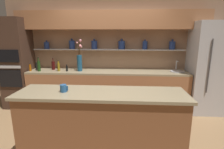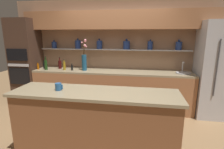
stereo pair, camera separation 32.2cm
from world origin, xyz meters
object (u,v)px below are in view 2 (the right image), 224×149
(bottle_oil_3, at_px, (64,66))
(bottle_sauce_6, at_px, (38,66))
(bottle_wine_1, at_px, (60,64))
(bottle_sauce_2, at_px, (44,65))
(bottle_sauce_5, at_px, (65,65))
(bottle_wine_4, at_px, (46,65))
(coffee_mug, at_px, (58,87))
(refrigerator, at_px, (216,70))
(sink_fixture, at_px, (183,72))
(flower_vase, at_px, (84,60))
(bottle_sauce_0, at_px, (72,68))
(oven_tower, at_px, (27,62))

(bottle_oil_3, bearing_deg, bottle_sauce_6, -177.67)
(bottle_wine_1, relative_size, bottle_sauce_2, 1.57)
(bottle_wine_1, height_order, bottle_sauce_5, bottle_wine_1)
(bottle_wine_4, distance_m, bottle_sauce_5, 0.46)
(coffee_mug, bearing_deg, bottle_wine_4, 124.27)
(refrigerator, height_order, bottle_sauce_5, refrigerator)
(bottle_sauce_2, height_order, bottle_wine_4, bottle_wine_4)
(sink_fixture, distance_m, bottle_oil_3, 2.78)
(flower_vase, xyz_separation_m, bottle_oil_3, (-0.50, -0.05, -0.14))
(sink_fixture, distance_m, coffee_mug, 2.78)
(bottle_oil_3, distance_m, bottle_wine_4, 0.46)
(bottle_wine_1, bearing_deg, refrigerator, -1.82)
(flower_vase, distance_m, bottle_sauce_0, 0.35)
(oven_tower, relative_size, coffee_mug, 19.90)
(bottle_sauce_0, distance_m, coffee_mug, 1.85)
(sink_fixture, relative_size, bottle_sauce_5, 1.92)
(refrigerator, distance_m, bottle_sauce_5, 3.55)
(oven_tower, height_order, coffee_mug, oven_tower)
(bottle_wine_4, bearing_deg, bottle_sauce_0, 3.26)
(sink_fixture, xyz_separation_m, bottle_oil_3, (-2.78, -0.09, 0.08))
(bottle_oil_3, bearing_deg, bottle_wine_4, -174.85)
(sink_fixture, bearing_deg, oven_tower, -179.83)
(refrigerator, distance_m, coffee_mug, 3.27)
(flower_vase, height_order, sink_fixture, flower_vase)
(flower_vase, xyz_separation_m, bottle_wine_4, (-0.96, -0.09, -0.12))
(flower_vase, height_order, bottle_wine_4, flower_vase)
(sink_fixture, bearing_deg, bottle_sauce_2, 179.92)
(oven_tower, bearing_deg, bottle_wine_1, 5.13)
(bottle_oil_3, height_order, bottle_sauce_6, bottle_oil_3)
(bottle_sauce_2, bearing_deg, flower_vase, -2.61)
(flower_vase, relative_size, bottle_sauce_5, 4.47)
(bottle_wine_1, relative_size, bottle_sauce_5, 1.78)
(refrigerator, relative_size, bottle_oil_3, 7.92)
(flower_vase, xyz_separation_m, bottle_wine_1, (-0.69, 0.11, -0.14))
(refrigerator, relative_size, bottle_sauce_6, 10.99)
(bottle_sauce_0, relative_size, bottle_sauce_6, 0.87)
(sink_fixture, relative_size, bottle_oil_3, 1.23)
(coffee_mug, bearing_deg, bottle_sauce_0, 106.51)
(bottle_sauce_2, xyz_separation_m, bottle_sauce_6, (-0.09, -0.12, -0.00))
(bottle_sauce_0, height_order, bottle_wine_4, bottle_wine_4)
(bottle_wine_1, xyz_separation_m, bottle_oil_3, (0.19, -0.16, -0.00))
(flower_vase, xyz_separation_m, bottle_sauce_2, (-1.09, 0.05, -0.17))
(oven_tower, bearing_deg, bottle_oil_3, -4.34)
(bottle_sauce_5, bearing_deg, bottle_oil_3, -67.26)
(flower_vase, height_order, coffee_mug, flower_vase)
(bottle_sauce_0, relative_size, bottle_sauce_5, 0.98)
(bottle_sauce_2, bearing_deg, bottle_sauce_0, -7.34)
(bottle_sauce_2, bearing_deg, oven_tower, -178.00)
(bottle_wine_4, xyz_separation_m, bottle_sauce_5, (0.36, 0.29, -0.06))
(flower_vase, bearing_deg, bottle_wine_1, 170.81)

